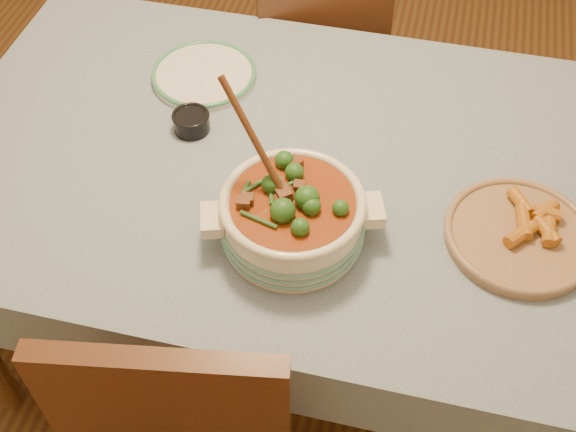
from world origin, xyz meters
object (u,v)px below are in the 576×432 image
object	(u,v)px
stew_casserole	(292,214)
fried_plate	(520,234)
chair_far	(317,62)
dining_table	(285,184)
condiment_bowl	(191,121)
white_plate	(204,74)

from	to	relation	value
stew_casserole	fried_plate	distance (m)	0.49
chair_far	dining_table	bearing A→B (deg)	73.95
dining_table	condiment_bowl	world-z (taller)	condiment_bowl
white_plate	condiment_bowl	xyz separation A→B (m)	(0.03, -0.19, 0.01)
stew_casserole	fried_plate	size ratio (longest dim) A/B	1.16
condiment_bowl	chair_far	world-z (taller)	chair_far
dining_table	condiment_bowl	size ratio (longest dim) A/B	15.67
stew_casserole	white_plate	distance (m)	0.59
dining_table	stew_casserole	size ratio (longest dim) A/B	4.35
dining_table	chair_far	bearing A→B (deg)	95.14
dining_table	stew_casserole	bearing A→B (deg)	-72.74
condiment_bowl	chair_far	xyz separation A→B (m)	(0.18, 0.67, -0.30)
stew_casserole	fried_plate	xyz separation A→B (m)	(0.47, 0.10, -0.06)
dining_table	stew_casserole	world-z (taller)	stew_casserole
white_plate	fried_plate	bearing A→B (deg)	-23.86
white_plate	condiment_bowl	world-z (taller)	condiment_bowl
fried_plate	chair_far	xyz separation A→B (m)	(-0.61, 0.84, -0.29)
dining_table	white_plate	world-z (taller)	white_plate
stew_casserole	condiment_bowl	size ratio (longest dim) A/B	3.61
condiment_bowl	chair_far	bearing A→B (deg)	74.85
dining_table	fried_plate	world-z (taller)	fried_plate
dining_table	white_plate	xyz separation A→B (m)	(-0.28, 0.24, 0.10)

